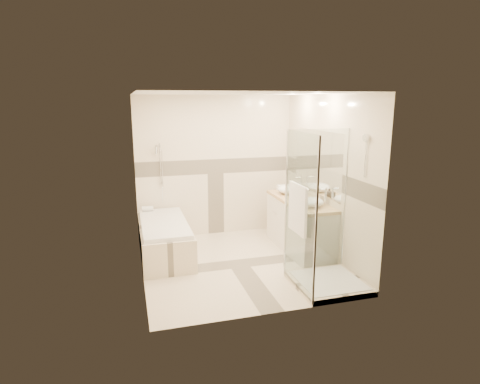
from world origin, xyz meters
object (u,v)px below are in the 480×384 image
object	(u,v)px
bathtub	(164,237)
amenity_bottle_a	(301,196)
shower_enclosure	(319,249)
vessel_sink_far	(312,202)
vessel_sink_near	(289,189)
amenity_bottle_b	(298,195)
vanity	(299,225)

from	to	relation	value
bathtub	amenity_bottle_a	size ratio (longest dim) A/B	11.64
shower_enclosure	vessel_sink_far	size ratio (longest dim) A/B	5.76
vessel_sink_near	amenity_bottle_b	size ratio (longest dim) A/B	2.91
amenity_bottle_a	vessel_sink_far	bearing A→B (deg)	-90.00
vessel_sink_near	vessel_sink_far	xyz separation A→B (m)	(0.00, -0.89, -0.01)
vanity	amenity_bottle_a	size ratio (longest dim) A/B	11.09
vessel_sink_far	amenity_bottle_b	bearing A→B (deg)	90.00
shower_enclosure	vessel_sink_near	xyz separation A→B (m)	(0.27, 1.72, 0.42)
shower_enclosure	vessel_sink_near	distance (m)	1.79
vessel_sink_far	vanity	bearing A→B (deg)	87.44
shower_enclosure	amenity_bottle_a	size ratio (longest dim) A/B	13.97
bathtub	amenity_bottle_b	bearing A→B (deg)	-7.59
amenity_bottle_b	bathtub	bearing A→B (deg)	172.41
bathtub	amenity_bottle_b	distance (m)	2.23
bathtub	shower_enclosure	xyz separation A→B (m)	(1.86, -1.62, 0.20)
shower_enclosure	vessel_sink_near	world-z (taller)	shower_enclosure
vanity	shower_enclosure	size ratio (longest dim) A/B	0.79
shower_enclosure	amenity_bottle_b	distance (m)	1.42
amenity_bottle_a	vanity	bearing A→B (deg)	69.35
vanity	vessel_sink_near	world-z (taller)	vessel_sink_near
vessel_sink_near	amenity_bottle_b	xyz separation A→B (m)	(0.00, -0.38, -0.01)
amenity_bottle_a	amenity_bottle_b	xyz separation A→B (m)	(0.00, 0.12, -0.01)
shower_enclosure	amenity_bottle_b	bearing A→B (deg)	78.47
vessel_sink_near	amenity_bottle_b	bearing A→B (deg)	-90.00
vessel_sink_near	vessel_sink_far	size ratio (longest dim) A/B	1.09
vanity	bathtub	bearing A→B (deg)	170.75
vessel_sink_near	vessel_sink_far	world-z (taller)	vessel_sink_near
vanity	amenity_bottle_b	bearing A→B (deg)	106.82
bathtub	amenity_bottle_a	bearing A→B (deg)	-10.71
shower_enclosure	vessel_sink_far	distance (m)	0.96
shower_enclosure	vessel_sink_near	bearing A→B (deg)	80.97
vessel_sink_near	amenity_bottle_b	world-z (taller)	vessel_sink_near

